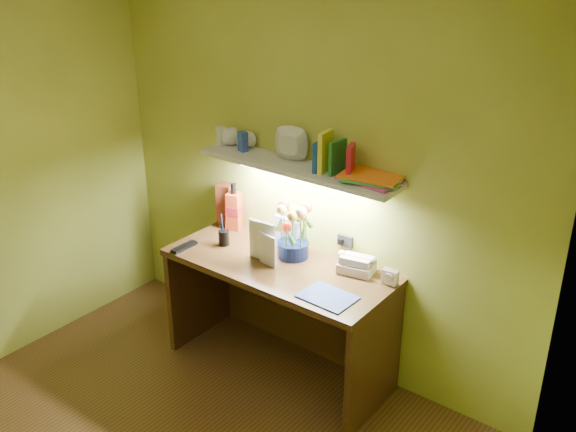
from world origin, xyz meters
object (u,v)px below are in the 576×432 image
at_px(telephone, 357,263).
at_px(whisky_bottle, 234,206).
at_px(flower_bouquet, 293,231).
at_px(desk_clock, 390,277).
at_px(desk, 279,317).

distance_m(telephone, whisky_bottle, 0.96).
bearing_deg(flower_bouquet, whisky_bottle, 171.29).
height_order(flower_bouquet, desk_clock, flower_bouquet).
distance_m(desk, telephone, 0.64).
bearing_deg(whisky_bottle, flower_bouquet, -8.71).
distance_m(desk_clock, whisky_bottle, 1.18).
xyz_separation_m(telephone, whisky_bottle, (-0.96, 0.02, 0.10)).
bearing_deg(telephone, desk_clock, -12.71).
relative_size(desk_clock, whisky_bottle, 0.28).
xyz_separation_m(desk, whisky_bottle, (-0.53, 0.21, 0.53)).
bearing_deg(desk_clock, desk, -166.02).
distance_m(telephone, desk_clock, 0.22).
height_order(telephone, desk_clock, telephone).
bearing_deg(flower_bouquet, desk, -96.19).
bearing_deg(desk_clock, telephone, 176.34).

